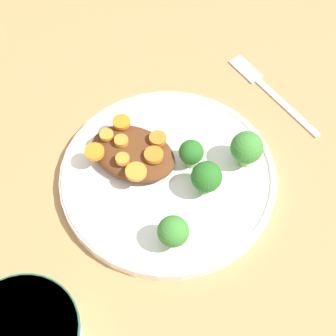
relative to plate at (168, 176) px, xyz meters
name	(u,v)px	position (x,y,z in m)	size (l,w,h in m)	color
ground_plane	(168,180)	(0.00, 0.00, -0.01)	(4.00, 4.00, 0.00)	tan
plate	(168,176)	(0.00, 0.00, 0.00)	(0.29, 0.29, 0.02)	white
dip_bowl	(23,336)	(0.04, 0.27, 0.02)	(0.13, 0.13, 0.05)	white
stew_mound	(132,154)	(0.05, 0.00, 0.02)	(0.12, 0.08, 0.03)	#5B3319
broccoli_floret_0	(207,177)	(-0.05, 0.00, 0.04)	(0.04, 0.04, 0.05)	#759E51
broccoli_floret_1	(173,232)	(-0.05, 0.09, 0.04)	(0.04, 0.04, 0.05)	#7FA85B
broccoli_floret_2	(191,153)	(-0.02, -0.03, 0.03)	(0.03, 0.03, 0.04)	#7FA85B
broccoli_floret_3	(247,148)	(-0.08, -0.06, 0.04)	(0.04, 0.04, 0.06)	#7FA85B
carrot_slice_0	(158,138)	(0.03, -0.03, 0.04)	(0.02, 0.02, 0.01)	orange
carrot_slice_1	(123,139)	(0.07, 0.00, 0.04)	(0.02, 0.02, 0.01)	orange
carrot_slice_2	(94,152)	(0.09, 0.03, 0.04)	(0.03, 0.03, 0.01)	orange
carrot_slice_3	(136,172)	(0.03, 0.03, 0.04)	(0.03, 0.03, 0.01)	orange
carrot_slice_4	(154,155)	(0.02, 0.00, 0.04)	(0.03, 0.03, 0.01)	orange
carrot_slice_5	(107,134)	(0.09, 0.00, 0.04)	(0.02, 0.02, 0.01)	orange
carrot_slice_6	(121,122)	(0.08, -0.03, 0.04)	(0.02, 0.02, 0.01)	orange
carrot_slice_7	(123,159)	(0.05, 0.02, 0.04)	(0.02, 0.02, 0.01)	orange
fork	(266,87)	(-0.05, -0.21, -0.01)	(0.17, 0.10, 0.01)	#BBBBBB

